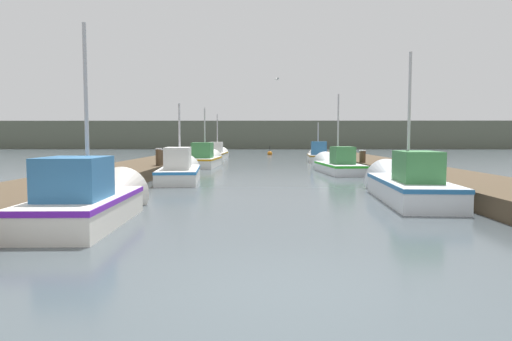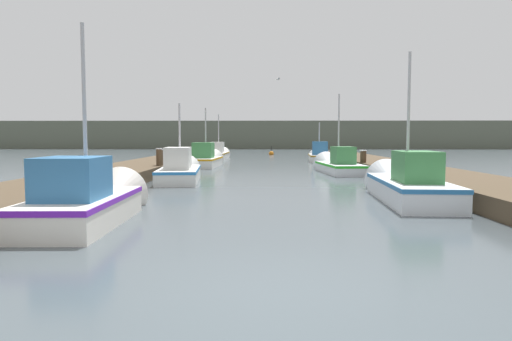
{
  "view_description": "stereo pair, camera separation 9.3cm",
  "coord_description": "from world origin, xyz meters",
  "views": [
    {
      "loc": [
        -0.28,
        -5.03,
        1.75
      ],
      "look_at": [
        -0.48,
        12.36,
        0.47
      ],
      "focal_mm": 32.0,
      "sensor_mm": 36.0,
      "label": 1
    },
    {
      "loc": [
        -0.19,
        -5.03,
        1.75
      ],
      "look_at": [
        -0.48,
        12.36,
        0.47
      ],
      "focal_mm": 32.0,
      "sensor_mm": 36.0,
      "label": 2
    }
  ],
  "objects": [
    {
      "name": "ground_plane",
      "position": [
        0.0,
        0.0,
        0.0
      ],
      "size": [
        200.0,
        200.0,
        0.0
      ],
      "color": "#424C51"
    },
    {
      "name": "dock_left",
      "position": [
        -6.16,
        16.0,
        0.24
      ],
      "size": [
        2.99,
        40.0,
        0.48
      ],
      "color": "#4C3D2B",
      "rests_on": "ground_plane"
    },
    {
      "name": "dock_right",
      "position": [
        6.16,
        16.0,
        0.24
      ],
      "size": [
        2.99,
        40.0,
        0.48
      ],
      "color": "#4C3D2B",
      "rests_on": "ground_plane"
    },
    {
      "name": "distant_shore_ridge",
      "position": [
        0.0,
        70.11,
        2.09
      ],
      "size": [
        120.0,
        16.0,
        4.18
      ],
      "color": "#565B4C",
      "rests_on": "ground_plane"
    },
    {
      "name": "fishing_boat_0",
      "position": [
        -3.81,
        4.39,
        0.44
      ],
      "size": [
        1.61,
        4.61,
        4.42
      ],
      "rotation": [
        0.0,
        0.0,
        0.03
      ],
      "color": "silver",
      "rests_on": "ground_plane"
    },
    {
      "name": "fishing_boat_1",
      "position": [
        3.8,
        7.8,
        0.43
      ],
      "size": [
        1.83,
        5.6,
        4.48
      ],
      "rotation": [
        0.0,
        0.0,
        -0.06
      ],
      "color": "silver",
      "rests_on": "ground_plane"
    },
    {
      "name": "fishing_boat_2",
      "position": [
        -3.57,
        13.45,
        0.41
      ],
      "size": [
        1.97,
        5.49,
        3.51
      ],
      "rotation": [
        0.0,
        0.0,
        0.1
      ],
      "color": "silver",
      "rests_on": "ground_plane"
    },
    {
      "name": "fishing_boat_3",
      "position": [
        3.47,
        17.66,
        0.37
      ],
      "size": [
        1.94,
        5.42,
        4.32
      ],
      "rotation": [
        0.0,
        0.0,
        0.09
      ],
      "color": "silver",
      "rests_on": "ground_plane"
    },
    {
      "name": "fishing_boat_4",
      "position": [
        -3.61,
        22.25,
        0.43
      ],
      "size": [
        1.73,
        5.21,
        3.9
      ],
      "rotation": [
        0.0,
        0.0,
        -0.05
      ],
      "color": "silver",
      "rests_on": "ground_plane"
    },
    {
      "name": "fishing_boat_5",
      "position": [
        3.81,
        27.88,
        0.41
      ],
      "size": [
        1.59,
        4.7,
        3.19
      ],
      "rotation": [
        0.0,
        0.0,
        -0.05
      ],
      "color": "silver",
      "rests_on": "ground_plane"
    },
    {
      "name": "fishing_boat_6",
      "position": [
        -3.83,
        32.33,
        0.41
      ],
      "size": [
        1.48,
        6.0,
        3.96
      ],
      "rotation": [
        0.0,
        0.0,
        -0.03
      ],
      "color": "silver",
      "rests_on": "ground_plane"
    },
    {
      "name": "mooring_piling_0",
      "position": [
        -4.91,
        15.68,
        0.61
      ],
      "size": [
        0.35,
        0.35,
        1.2
      ],
      "color": "#473523",
      "rests_on": "ground_plane"
    },
    {
      "name": "mooring_piling_1",
      "position": [
        -4.83,
        15.08,
        0.63
      ],
      "size": [
        0.28,
        0.28,
        1.25
      ],
      "color": "#473523",
      "rests_on": "ground_plane"
    },
    {
      "name": "mooring_piling_2",
      "position": [
        4.81,
        17.85,
        0.56
      ],
      "size": [
        0.35,
        0.35,
        1.1
      ],
      "color": "#473523",
      "rests_on": "ground_plane"
    },
    {
      "name": "channel_buoy",
      "position": [
        0.59,
        40.07,
        0.14
      ],
      "size": [
        0.49,
        0.49,
        0.99
      ],
      "color": "#BF6513",
      "rests_on": "ground_plane"
    },
    {
      "name": "seagull_lead",
      "position": [
        0.75,
        25.04,
        5.53
      ],
      "size": [
        0.31,
        0.56,
        0.12
      ],
      "rotation": [
        0.0,
        0.0,
        5.03
      ],
      "color": "white"
    }
  ]
}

